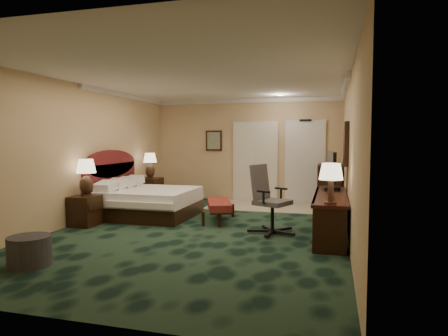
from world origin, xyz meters
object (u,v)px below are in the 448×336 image
(nightstand_far, at_px, (149,191))
(desk, at_px, (330,215))
(tv, at_px, (332,171))
(bed_bench, at_px, (219,211))
(ottoman, at_px, (30,251))
(minibar, at_px, (330,185))
(desk_chair, at_px, (273,199))
(lamp_far, at_px, (150,166))
(nightstand_near, at_px, (85,211))
(lamp_near, at_px, (86,177))
(bed, at_px, (150,203))

(nightstand_far, distance_m, desk, 4.97)
(tv, bearing_deg, bed_bench, 175.40)
(ottoman, relative_size, minibar, 0.52)
(desk_chair, bearing_deg, desk, 30.29)
(desk, bearing_deg, desk_chair, -173.33)
(lamp_far, bearing_deg, minibar, 10.27)
(lamp_far, relative_size, ottoman, 1.17)
(desk_chair, bearing_deg, nightstand_near, -151.47)
(bed_bench, distance_m, ottoman, 3.70)
(minibar, bearing_deg, lamp_near, -142.59)
(nightstand_near, relative_size, minibar, 0.55)
(desk, relative_size, desk_chair, 2.05)
(bed, height_order, bed_bench, bed)
(nightstand_far, height_order, bed_bench, nightstand_far)
(nightstand_far, xyz_separation_m, lamp_far, (0.03, -0.01, 0.65))
(nightstand_far, xyz_separation_m, ottoman, (0.72, -4.96, -0.14))
(bed, bearing_deg, tv, -0.22)
(bed, relative_size, lamp_near, 2.67)
(ottoman, height_order, tv, tv)
(ottoman, height_order, desk_chair, desk_chair)
(lamp_near, relative_size, minibar, 0.66)
(tv, xyz_separation_m, minibar, (-0.05, 2.30, -0.53))
(bed_bench, relative_size, minibar, 1.17)
(nightstand_far, xyz_separation_m, desk, (4.43, -2.25, 0.02))
(bed_bench, bearing_deg, desk_chair, -52.45)
(tv, bearing_deg, lamp_near, -173.16)
(bed_bench, height_order, minibar, minibar)
(desk, bearing_deg, ottoman, -143.86)
(desk, height_order, minibar, minibar)
(lamp_far, bearing_deg, bed_bench, -35.25)
(lamp_near, bearing_deg, bed, 54.92)
(ottoman, bearing_deg, bed, 89.76)
(nightstand_near, xyz_separation_m, desk_chair, (3.51, 0.30, 0.31))
(nightstand_near, height_order, minibar, minibar)
(lamp_near, relative_size, bed_bench, 0.57)
(bed, xyz_separation_m, lamp_near, (-0.77, -1.09, 0.62))
(nightstand_far, xyz_separation_m, tv, (4.44, -1.53, 0.72))
(lamp_near, relative_size, lamp_far, 1.09)
(nightstand_near, xyz_separation_m, bed_bench, (2.33, 1.06, -0.08))
(nightstand_far, height_order, lamp_far, lamp_far)
(ottoman, height_order, desk, desk)
(lamp_near, xyz_separation_m, ottoman, (0.75, -2.35, -0.72))
(nightstand_far, relative_size, lamp_near, 0.96)
(lamp_near, relative_size, ottoman, 1.28)
(nightstand_near, bearing_deg, minibar, 37.83)
(minibar, bearing_deg, nightstand_near, -142.17)
(lamp_far, relative_size, desk, 0.26)
(bed_bench, bearing_deg, bed, 156.69)
(lamp_near, relative_size, tv, 0.77)
(lamp_far, height_order, bed_bench, lamp_far)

